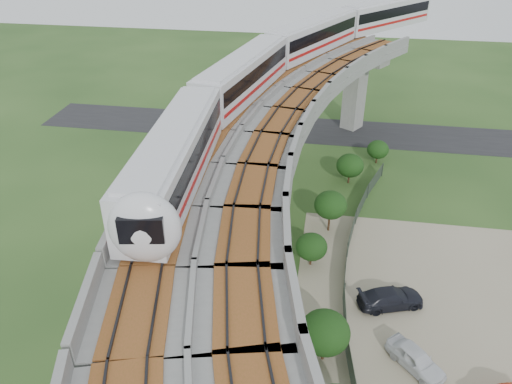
# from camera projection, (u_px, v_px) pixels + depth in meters

# --- Properties ---
(ground) EXTENTS (160.00, 160.00, 0.00)m
(ground) POSITION_uv_depth(u_px,v_px,m) (229.00, 286.00, 37.39)
(ground) COLOR #25451B
(ground) RESTS_ON ground
(dirt_lot) EXTENTS (18.00, 26.00, 0.04)m
(dirt_lot) POSITION_uv_depth(u_px,v_px,m) (425.00, 328.00, 33.76)
(dirt_lot) COLOR gray
(dirt_lot) RESTS_ON ground
(asphalt_road) EXTENTS (60.00, 8.00, 0.03)m
(asphalt_road) POSITION_uv_depth(u_px,v_px,m) (278.00, 128.00, 62.83)
(asphalt_road) COLOR #232326
(asphalt_road) RESTS_ON ground
(viaduct) EXTENTS (19.58, 73.98, 11.40)m
(viaduct) POSITION_uv_depth(u_px,v_px,m) (283.00, 186.00, 32.23)
(viaduct) COLOR #99968E
(viaduct) RESTS_ON ground
(metro_train) EXTENTS (22.16, 58.32, 3.64)m
(metro_train) POSITION_uv_depth(u_px,v_px,m) (300.00, 58.00, 46.12)
(metro_train) COLOR silver
(metro_train) RESTS_ON ground
(fence) EXTENTS (3.87, 38.73, 1.50)m
(fence) POSITION_uv_depth(u_px,v_px,m) (362.00, 293.00, 35.66)
(fence) COLOR #2D382D
(fence) RESTS_ON ground
(tree_0) EXTENTS (2.33, 2.33, 2.61)m
(tree_0) POSITION_uv_depth(u_px,v_px,m) (378.00, 149.00, 53.86)
(tree_0) COLOR #382314
(tree_0) RESTS_ON ground
(tree_1) EXTENTS (2.74, 2.74, 3.15)m
(tree_1) POSITION_uv_depth(u_px,v_px,m) (350.00, 166.00, 49.87)
(tree_1) COLOR #382314
(tree_1) RESTS_ON ground
(tree_2) EXTENTS (2.80, 2.80, 3.82)m
(tree_2) POSITION_uv_depth(u_px,v_px,m) (330.00, 205.00, 42.28)
(tree_2) COLOR #382314
(tree_2) RESTS_ON ground
(tree_3) EXTENTS (2.48, 2.48, 2.82)m
(tree_3) POSITION_uv_depth(u_px,v_px,m) (312.00, 247.00, 38.68)
(tree_3) COLOR #382314
(tree_3) RESTS_ON ground
(tree_4) EXTENTS (3.12, 3.12, 3.68)m
(tree_4) POSITION_uv_depth(u_px,v_px,m) (325.00, 332.00, 30.32)
(tree_4) COLOR #382314
(tree_4) RESTS_ON ground
(car_white) EXTENTS (3.87, 4.06, 1.36)m
(car_white) POSITION_uv_depth(u_px,v_px,m) (416.00, 359.00, 30.62)
(car_white) COLOR silver
(car_white) RESTS_ON dirt_lot
(car_dark) EXTENTS (5.08, 3.36, 1.37)m
(car_dark) POSITION_uv_depth(u_px,v_px,m) (391.00, 298.00, 35.26)
(car_dark) COLOR black
(car_dark) RESTS_ON dirt_lot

